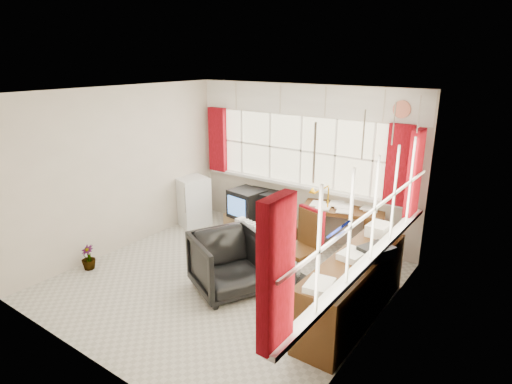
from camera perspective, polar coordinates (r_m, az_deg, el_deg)
ground at (r=5.93m, az=-4.13°, el=-11.71°), size 4.00×4.00×0.00m
room_walls at (r=5.36m, az=-4.48°, el=2.41°), size 4.00×4.00×4.00m
window_back at (r=7.05m, az=5.79°, el=1.44°), size 3.70×0.12×3.60m
window_right at (r=4.63m, az=14.72°, el=-8.03°), size 0.12×3.70×3.60m
curtains at (r=5.63m, az=8.92°, el=2.53°), size 3.83×3.83×1.15m
overhead_cabinets at (r=5.50m, az=10.10°, el=10.57°), size 3.98×3.98×0.48m
desk at (r=6.74m, az=11.44°, el=-4.55°), size 1.35×0.94×0.75m
desk_lamp at (r=6.45m, az=9.63°, el=-0.06°), size 0.14×0.12×0.38m
task_chair at (r=5.67m, az=6.59°, el=-6.99°), size 0.54×0.56×1.04m
office_chair at (r=5.52m, az=-3.66°, el=-9.49°), size 1.14×1.13×0.78m
radiator at (r=6.21m, az=-0.65°, el=-7.45°), size 0.47×0.27×0.66m
credenza at (r=5.11m, az=12.78°, el=-12.31°), size 0.50×2.00×0.85m
file_tray at (r=5.03m, az=15.73°, el=-7.65°), size 0.39×0.43×0.12m
tv_bench at (r=7.42m, az=1.03°, el=-4.35°), size 1.40×0.50×0.25m
crt_tv at (r=7.33m, az=-1.25°, el=-1.54°), size 0.60×0.57×0.48m
hifi_stack at (r=7.37m, az=0.69°, el=-1.61°), size 0.66×0.43×0.46m
mini_fridge at (r=7.74m, az=-8.45°, el=-1.18°), size 0.64×0.65×0.86m
spray_bottle_a at (r=7.12m, az=4.35°, el=-5.29°), size 0.14×0.14×0.27m
spray_bottle_b at (r=6.37m, az=-0.76°, el=-8.59°), size 0.11×0.11×0.17m
flower_vase at (r=6.58m, az=-21.47°, el=-8.13°), size 0.20×0.20×0.35m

